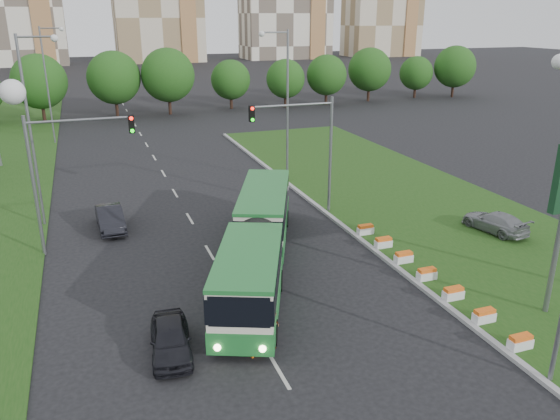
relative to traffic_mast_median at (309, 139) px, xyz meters
name	(u,v)px	position (x,y,z in m)	size (l,w,h in m)	color
ground	(296,290)	(-4.78, -10.00, -5.35)	(360.00, 360.00, 0.00)	black
grass_median	(426,209)	(8.22, -2.00, -5.27)	(14.00, 60.00, 0.15)	#1B4112
median_kerb	(336,221)	(1.27, -2.00, -5.26)	(0.30, 60.00, 0.18)	#979797
lane_markings	(171,186)	(-7.78, 10.00, -5.35)	(0.20, 100.00, 0.01)	#B4B3AD
flower_planters	(427,274)	(1.92, -11.40, -4.90)	(1.10, 13.70, 0.60)	white
traffic_mast_median	(309,139)	(0.00, 0.00, 0.00)	(5.76, 0.32, 8.00)	slate
traffic_mast_left	(62,162)	(-15.16, -1.00, 0.00)	(5.76, 0.32, 8.00)	slate
street_lamps	(191,137)	(-7.78, 0.00, 0.65)	(36.00, 60.00, 12.00)	slate
tree_line	(221,79)	(5.22, 45.00, -0.85)	(120.00, 8.00, 9.00)	#174512
articulated_bus	(253,240)	(-6.08, -7.02, -3.62)	(2.68, 17.18, 2.83)	silver
car_left_near	(171,339)	(-11.49, -13.28, -4.67)	(1.60, 3.96, 1.35)	black
car_left_far	(110,218)	(-12.91, 1.86, -4.62)	(1.55, 4.45, 1.47)	black
car_median	(495,222)	(9.77, -7.15, -4.57)	(1.77, 4.36, 1.27)	gray
pedestrian	(274,328)	(-7.39, -14.22, -4.49)	(0.63, 0.41, 1.73)	gray
shopping_trolley	(253,350)	(-8.41, -14.60, -5.09)	(0.30, 0.32, 0.52)	orange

